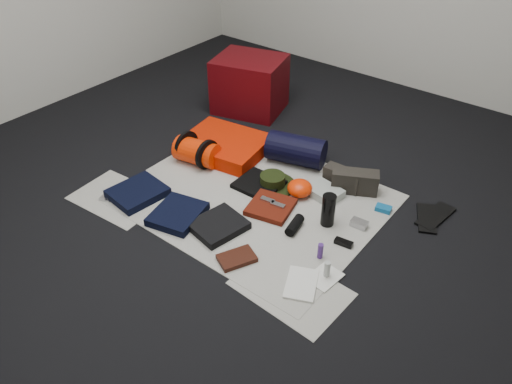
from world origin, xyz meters
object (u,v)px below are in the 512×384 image
Objects in this scene: sleeping_pad at (225,145)px; water_bottle at (328,210)px; compact_camera at (359,224)px; paperback_book at (237,258)px; red_cabinet at (250,84)px; navy_duffel at (296,150)px; stuff_sack at (197,152)px.

water_bottle is (1.04, -0.24, 0.05)m from sleeping_pad.
water_bottle is at bearing -153.81° from compact_camera.
water_bottle is at bearing 94.33° from paperback_book.
water_bottle reaches higher than sleeping_pad.
sleeping_pad is (0.29, -0.67, -0.17)m from red_cabinet.
red_cabinet is at bearing 133.97° from navy_duffel.
water_bottle is at bearing -49.91° from red_cabinet.
navy_duffel reaches higher than compact_camera.
compact_camera is at bearing -6.91° from sleeping_pad.
red_cabinet is at bearing 145.69° from water_bottle.
red_cabinet is 0.92× the size of sleeping_pad.
stuff_sack is 3.06× the size of compact_camera.
red_cabinet is at bearing 152.22° from paperback_book.
stuff_sack is at bearing -157.24° from navy_duffel.
red_cabinet is 2.58× the size of water_bottle.
red_cabinet reaches higher than compact_camera.
red_cabinet reaches higher than stuff_sack.
water_bottle is at bearing -55.26° from navy_duffel.
stuff_sack is at bearing 179.71° from compact_camera.
stuff_sack is 0.76× the size of navy_duffel.
paperback_book is (-0.40, -0.68, -0.01)m from compact_camera.
navy_duffel is 1.08m from paperback_book.
red_cabinet reaches higher than water_bottle.
sleeping_pad is at bearing -173.55° from navy_duffel.
sleeping_pad reaches higher than paperback_book.
paperback_book is (1.10, -1.50, -0.21)m from red_cabinet.
navy_duffel is 2.00× the size of paperback_book.
navy_duffel is (0.55, 0.44, 0.02)m from stuff_sack.
water_bottle reaches higher than compact_camera.
navy_duffel reaches higher than water_bottle.
compact_camera is at bearing 85.68° from paperback_book.
navy_duffel reaches higher than paperback_book.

